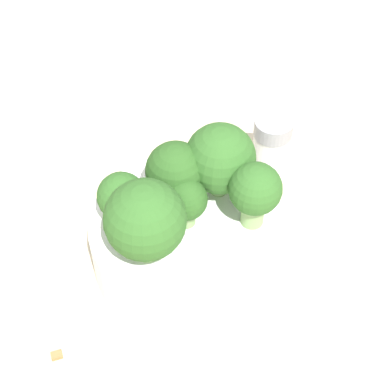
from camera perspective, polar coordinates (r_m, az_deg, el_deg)
The scene contains 11 objects.
ground_plane at distance 0.53m, azimuth 0.00°, elevation -6.12°, with size 3.00×3.00×0.00m, color beige.
bowl at distance 0.51m, azimuth 0.00°, elevation -4.46°, with size 0.15×0.15×0.05m, color white.
broccoli_floret_0 at distance 0.48m, azimuth 3.02°, elevation 2.94°, with size 0.05×0.05×0.07m.
broccoli_floret_1 at distance 0.47m, azimuth -0.34°, elevation -0.85°, with size 0.03×0.03×0.04m.
broccoli_floret_2 at distance 0.44m, azimuth -3.62°, elevation -2.55°, with size 0.06×0.06×0.07m.
broccoli_floret_3 at distance 0.47m, azimuth 6.12°, elevation 0.33°, with size 0.04×0.04×0.06m.
broccoli_floret_4 at distance 0.47m, azimuth -5.70°, elevation -0.14°, with size 0.04×0.04×0.05m.
broccoli_floret_5 at distance 0.48m, azimuth -0.95°, elevation 1.79°, with size 0.05×0.05×0.06m.
pepper_shaker at distance 0.57m, azimuth 7.44°, elevation 3.81°, with size 0.03×0.03×0.07m.
almond_crumb_0 at distance 0.57m, azimuth 6.32°, elevation -1.10°, with size 0.01×0.00×0.01m, color tan.
almond_crumb_1 at distance 0.49m, azimuth -11.46°, elevation -13.93°, with size 0.01×0.01×0.01m, color olive.
Camera 1 is at (-0.30, 0.00, 0.44)m, focal length 60.00 mm.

